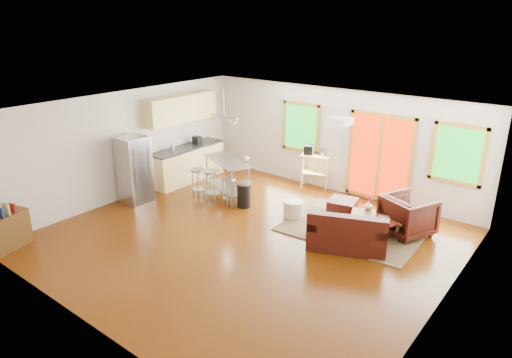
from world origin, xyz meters
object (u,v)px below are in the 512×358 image
Objects in this scene: ottoman at (342,208)px; kitchen_cart at (315,159)px; refrigerator at (135,170)px; armchair at (408,214)px; rug at (353,228)px; loveseat at (348,233)px; island at (227,171)px; coffee_table at (376,218)px.

kitchen_cart is (-1.45, 1.16, 0.57)m from ottoman.
refrigerator is at bearing -152.14° from ottoman.
rug is at bearing 49.26° from armchair.
rug is 5.22m from refrigerator.
rug is at bearing 86.57° from loveseat.
loveseat is at bearing -47.50° from kitchen_cart.
ottoman is 2.92m from island.
kitchen_cart is at bearing 110.84° from loveseat.
refrigerator is (-5.27, -1.92, 0.45)m from coffee_table.
kitchen_cart is (-2.22, 2.42, 0.45)m from loveseat.
refrigerator is 2.19m from island.
ottoman is at bearing 159.15° from coffee_table.
loveseat is at bearing -101.22° from coffee_table.
rug is 0.57m from coffee_table.
armchair is 1.56× the size of ottoman.
kitchen_cart reaches higher than coffee_table.
coffee_table is (0.18, 0.90, 0.04)m from loveseat.
island reaches higher than coffee_table.
armchair reaches higher than ottoman.
refrigerator reaches higher than loveseat.
ottoman reaches higher than rug.
island is at bearing -165.85° from ottoman.
coffee_table reaches higher than rug.
island is (-3.75, -0.34, 0.30)m from coffee_table.
armchair is (0.51, 0.38, 0.11)m from coffee_table.
rug is 4.73× the size of ottoman.
kitchen_cart reaches higher than island.
rug is 1.71× the size of island.
loveseat reaches higher than ottoman.
kitchen_cart is at bearing 147.62° from coffee_table.
armchair is at bearing 40.24° from loveseat.
rug is at bearing 22.86° from refrigerator.
ottoman is at bearing 24.73° from armchair.
coffee_table is at bearing 61.00° from armchair.
armchair reaches higher than coffee_table.
coffee_table is 5.63m from refrigerator.
refrigerator reaches higher than kitchen_cart.
armchair is 3.13m from kitchen_cart.
ottoman is at bearing 139.05° from rug.
kitchen_cart is (-1.95, 1.59, 0.75)m from rug.
loveseat is at bearing -8.87° from island.
refrigerator is 0.99× the size of island.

